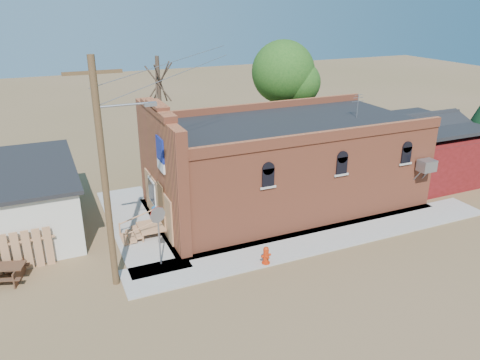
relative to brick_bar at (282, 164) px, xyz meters
name	(u,v)px	position (x,y,z in m)	size (l,w,h in m)	color
ground	(306,255)	(-1.64, -5.49, -2.34)	(120.00, 120.00, 0.00)	brown
sidewalk_south	(324,239)	(-0.14, -4.59, -2.30)	(19.00, 2.20, 0.08)	#9E9991
sidewalk_west	(137,225)	(-7.94, 0.51, -2.30)	(2.60, 10.00, 0.08)	#9E9991
brick_bar	(282,164)	(0.00, 0.00, 0.00)	(16.40, 7.97, 6.30)	#B15436
red_shed	(420,144)	(9.86, 0.01, -0.07)	(5.40, 6.40, 4.30)	#520F0E
utility_pole	(105,172)	(-9.79, -4.29, 2.43)	(3.12, 0.26, 9.00)	#442D1B
tree_bare_near	(158,82)	(-4.64, 7.51, 3.62)	(2.80, 2.80, 7.65)	#4F3B2D
tree_leafy	(283,72)	(4.36, 8.01, 3.59)	(4.40, 4.40, 8.15)	#4F3B2D
fire_hydrant	(266,255)	(-3.68, -5.50, -1.86)	(0.46, 0.44, 0.80)	#BB2A0A
stop_sign	(158,220)	(-7.83, -3.69, -0.19)	(0.71, 0.30, 2.69)	gray
trash_barrel	(158,215)	(-6.94, 0.13, -1.81)	(0.58, 0.58, 0.89)	#1B5389
picnic_table	(3,271)	(-13.97, -2.30, -1.88)	(2.00, 1.73, 0.71)	#492D1D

